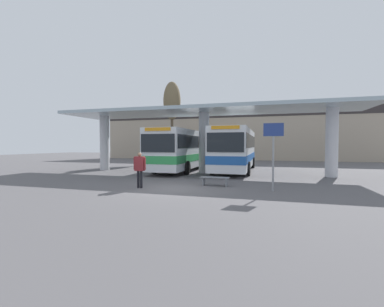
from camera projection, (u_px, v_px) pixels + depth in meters
name	position (u px, v px, depth m)	size (l,w,h in m)	color
ground_plane	(169.00, 189.00, 12.60)	(100.00, 100.00, 0.00)	#565456
townhouse_backdrop	(233.00, 127.00, 36.53)	(40.00, 0.58, 7.96)	tan
station_canopy	(204.00, 118.00, 19.47)	(22.53, 5.01, 4.86)	silver
transit_bus_left_bay	(185.00, 148.00, 22.31)	(2.91, 11.74, 3.32)	silver
transit_bus_center_bay	(236.00, 148.00, 21.38)	(2.83, 11.30, 3.38)	silver
waiting_bench_near_pillar	(215.00, 179.00, 13.47)	(1.53, 0.44, 0.46)	slate
info_sign_platform	(273.00, 143.00, 11.84)	(0.90, 0.09, 3.16)	gray
pedestrian_waiting	(140.00, 166.00, 12.77)	(0.65, 0.27, 1.77)	black
poplar_tree_behind_left	(172.00, 102.00, 30.72)	(2.07, 2.07, 9.72)	#473A2B
parked_car_street	(178.00, 153.00, 35.76)	(4.37, 2.00, 2.13)	maroon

